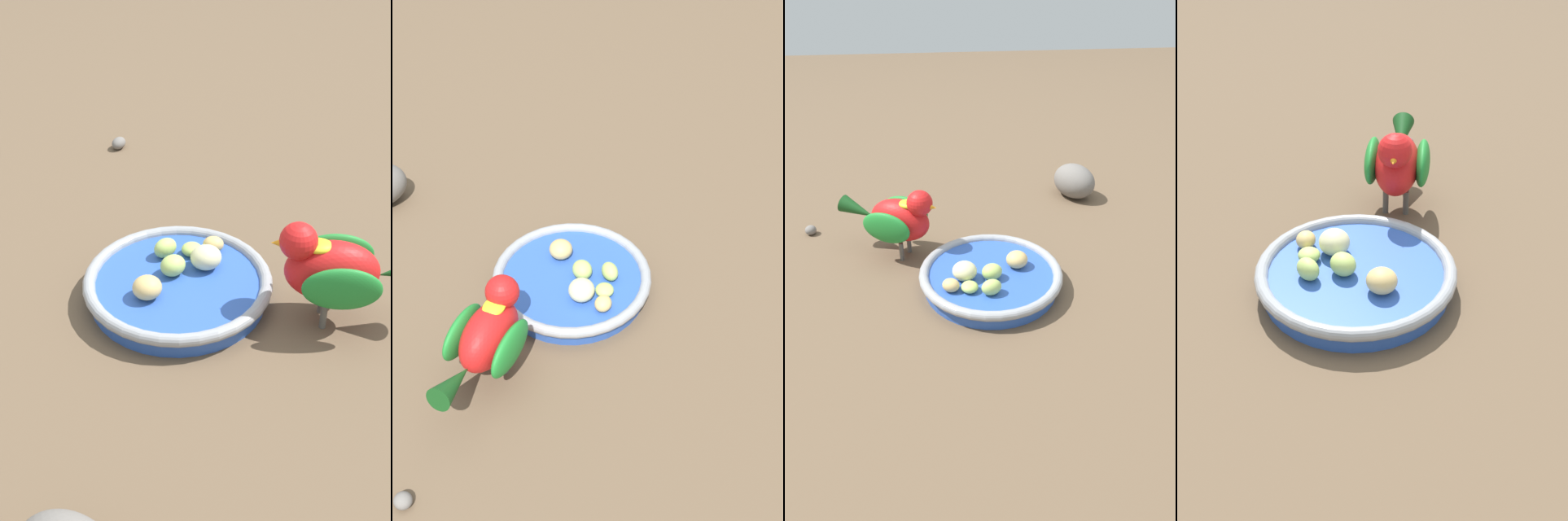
{
  "view_description": "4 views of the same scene",
  "coord_description": "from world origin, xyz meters",
  "views": [
    {
      "loc": [
        -0.63,
        0.25,
        0.53
      ],
      "look_at": [
        -0.02,
        -0.03,
        0.05
      ],
      "focal_mm": 49.82,
      "sensor_mm": 36.0,
      "label": 1
    },
    {
      "loc": [
        -0.05,
        -0.67,
        0.68
      ],
      "look_at": [
        -0.01,
        -0.02,
        0.07
      ],
      "focal_mm": 47.12,
      "sensor_mm": 36.0,
      "label": 2
    },
    {
      "loc": [
        0.55,
        -0.09,
        0.43
      ],
      "look_at": [
        -0.01,
        -0.02,
        0.06
      ],
      "focal_mm": 32.32,
      "sensor_mm": 36.0,
      "label": 3
    },
    {
      "loc": [
        0.15,
        0.5,
        0.43
      ],
      "look_at": [
        -0.04,
        0.01,
        0.04
      ],
      "focal_mm": 43.47,
      "sensor_mm": 36.0,
      "label": 4
    }
  ],
  "objects": [
    {
      "name": "apple_piece_2",
      "position": [
        0.03,
        -0.01,
        0.04
      ],
      "size": [
        0.03,
        0.03,
        0.02
      ],
      "primitive_type": "ellipsoid",
      "rotation": [
        0.0,
        0.0,
        4.98
      ],
      "color": "#B2CC66",
      "rests_on": "feeding_bowl"
    },
    {
      "name": "apple_piece_3",
      "position": [
        0.01,
        -0.07,
        0.03
      ],
      "size": [
        0.03,
        0.03,
        0.02
      ],
      "primitive_type": "ellipsoid",
      "rotation": [
        0.0,
        0.0,
        4.26
      ],
      "color": "tan",
      "rests_on": "feeding_bowl"
    },
    {
      "name": "apple_piece_4",
      "position": [
        -0.01,
        -0.01,
        0.04
      ],
      "size": [
        0.03,
        0.04,
        0.02
      ],
      "primitive_type": "ellipsoid",
      "rotation": [
        0.0,
        0.0,
        1.83
      ],
      "color": "#B2CC66",
      "rests_on": "feeding_bowl"
    },
    {
      "name": "apple_piece_0",
      "position": [
        0.02,
        -0.04,
        0.03
      ],
      "size": [
        0.03,
        0.03,
        0.01
      ],
      "primitive_type": "ellipsoid",
      "rotation": [
        0.0,
        0.0,
        5.1
      ],
      "color": "#B2CC66",
      "rests_on": "feeding_bowl"
    },
    {
      "name": "apple_piece_1",
      "position": [
        -0.02,
        -0.05,
        0.04
      ],
      "size": [
        0.04,
        0.04,
        0.03
      ],
      "primitive_type": "ellipsoid",
      "rotation": [
        0.0,
        0.0,
        1.39
      ],
      "color": "beige",
      "rests_on": "feeding_bowl"
    },
    {
      "name": "pebble_0",
      "position": [
        -0.22,
        -0.31,
        0.01
      ],
      "size": [
        0.03,
        0.03,
        0.02
      ],
      "primitive_type": "ellipsoid",
      "rotation": [
        0.0,
        0.0,
        5.69
      ],
      "color": "slate",
      "rests_on": "ground_plane"
    },
    {
      "name": "ground_plane",
      "position": [
        0.0,
        0.0,
        0.0
      ],
      "size": [
        4.0,
        4.0,
        0.0
      ],
      "primitive_type": "plane",
      "color": "brown"
    },
    {
      "name": "parrot",
      "position": [
        -0.13,
        -0.14,
        0.07
      ],
      "size": [
        0.12,
        0.17,
        0.12
      ],
      "rotation": [
        0.0,
        0.0,
        1.09
      ],
      "color": "#59544C",
      "rests_on": "ground_plane"
    },
    {
      "name": "feeding_bowl",
      "position": [
        -0.03,
        -0.01,
        0.02
      ],
      "size": [
        0.22,
        0.22,
        0.03
      ],
      "color": "#2D56B7",
      "rests_on": "ground_plane"
    },
    {
      "name": "apple_piece_5",
      "position": [
        -0.04,
        0.04,
        0.04
      ],
      "size": [
        0.03,
        0.03,
        0.03
      ],
      "primitive_type": "ellipsoid",
      "rotation": [
        0.0,
        0.0,
        4.77
      ],
      "color": "tan",
      "rests_on": "feeding_bowl"
    }
  ]
}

